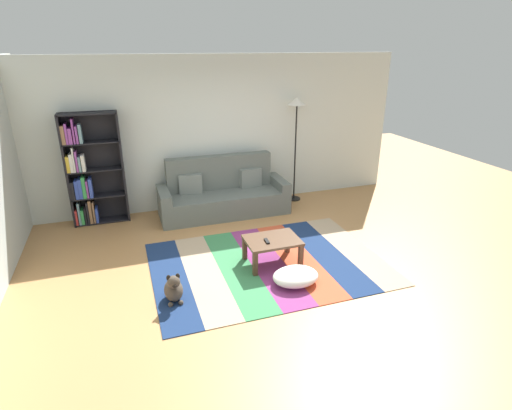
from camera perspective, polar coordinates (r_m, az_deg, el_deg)
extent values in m
plane|color=#B27F4C|center=(5.73, 2.14, -8.21)|extent=(14.00, 14.00, 0.00)
cube|color=silver|center=(7.56, -4.68, 10.11)|extent=(6.80, 0.10, 2.70)
cube|color=navy|center=(5.47, -11.94, -10.24)|extent=(0.45, 2.26, 0.01)
cube|color=tan|center=(5.52, -7.27, -9.58)|extent=(0.45, 2.26, 0.01)
cube|color=#387F4C|center=(5.61, -2.72, -8.88)|extent=(0.45, 2.26, 0.01)
cube|color=#843370|center=(5.73, 1.64, -8.16)|extent=(0.45, 2.26, 0.01)
cube|color=#C64C2D|center=(5.88, 5.78, -7.42)|extent=(0.45, 2.26, 0.01)
cube|color=navy|center=(6.07, 9.68, -6.69)|extent=(0.45, 2.26, 0.01)
cube|color=tan|center=(6.28, 13.33, -5.97)|extent=(0.45, 2.26, 0.01)
cube|color=#59605B|center=(7.29, -4.47, 0.23)|extent=(1.90, 0.80, 0.40)
cube|color=#59605B|center=(7.40, -5.17, 4.65)|extent=(1.90, 0.20, 0.60)
cube|color=#59605B|center=(7.10, -12.64, -0.16)|extent=(0.18, 0.80, 0.56)
cube|color=#59605B|center=(7.56, 3.17, 1.72)|extent=(0.18, 0.80, 0.56)
cube|color=slate|center=(7.23, -9.14, 2.87)|extent=(0.42, 0.19, 0.36)
cube|color=slate|center=(7.47, -0.80, 3.78)|extent=(0.42, 0.19, 0.36)
cube|color=black|center=(7.25, -24.92, 4.21)|extent=(0.04, 0.28, 1.86)
cube|color=black|center=(7.20, -18.11, 5.06)|extent=(0.04, 0.28, 1.86)
cube|color=black|center=(7.34, -21.51, 4.92)|extent=(0.90, 0.01, 1.86)
cube|color=black|center=(7.51, -20.59, -2.00)|extent=(0.86, 0.28, 0.02)
cube|color=black|center=(7.35, -21.05, 1.25)|extent=(0.86, 0.28, 0.02)
cube|color=black|center=(7.21, -21.53, 4.64)|extent=(0.86, 0.28, 0.02)
cube|color=black|center=(7.10, -22.03, 8.14)|extent=(0.86, 0.28, 0.02)
cube|color=black|center=(7.02, -22.56, 11.74)|extent=(0.86, 0.28, 0.02)
cube|color=red|center=(7.49, -23.74, -1.39)|extent=(0.03, 0.26, 0.26)
cube|color=#668C99|center=(7.45, -23.45, -0.93)|extent=(0.03, 0.25, 0.38)
cube|color=green|center=(7.46, -23.04, -1.38)|extent=(0.05, 0.23, 0.25)
cube|color=black|center=(7.47, -22.70, -1.19)|extent=(0.03, 0.25, 0.28)
cube|color=black|center=(7.42, -22.44, -0.89)|extent=(0.03, 0.20, 0.37)
cube|color=#8C6647|center=(7.40, -22.12, -0.81)|extent=(0.05, 0.16, 0.40)
cube|color=#8C6647|center=(7.43, -21.71, -0.80)|extent=(0.03, 0.24, 0.36)
cube|color=#334CB2|center=(7.45, -21.33, -1.17)|extent=(0.04, 0.24, 0.24)
cube|color=black|center=(7.31, -24.23, 1.99)|extent=(0.05, 0.23, 0.29)
cube|color=#334CB2|center=(7.29, -23.76, 2.07)|extent=(0.05, 0.20, 0.31)
cube|color=#334CB2|center=(7.31, -23.33, 2.25)|extent=(0.05, 0.26, 0.32)
cube|color=green|center=(7.29, -22.90, 2.40)|extent=(0.05, 0.23, 0.36)
cube|color=purple|center=(7.28, -22.50, 2.16)|extent=(0.03, 0.19, 0.29)
cube|color=#334CB2|center=(7.28, -22.10, 2.35)|extent=(0.05, 0.22, 0.32)
cube|color=gold|center=(7.20, -24.76, 5.29)|extent=(0.05, 0.24, 0.26)
cube|color=silver|center=(7.18, -24.37, 5.46)|extent=(0.05, 0.23, 0.29)
cube|color=silver|center=(7.14, -24.13, 5.83)|extent=(0.03, 0.17, 0.40)
cube|color=purple|center=(7.16, -23.78, 5.67)|extent=(0.03, 0.20, 0.33)
cube|color=#668C99|center=(7.18, -23.41, 5.40)|extent=(0.04, 0.23, 0.24)
cube|color=silver|center=(7.14, -22.99, 5.48)|extent=(0.05, 0.17, 0.27)
cube|color=#8C6647|center=(7.09, -25.35, 8.90)|extent=(0.05, 0.22, 0.29)
cube|color=purple|center=(7.07, -24.97, 9.06)|extent=(0.03, 0.19, 0.32)
cube|color=purple|center=(7.09, -24.52, 8.85)|extent=(0.05, 0.23, 0.25)
cube|color=purple|center=(7.08, -24.16, 9.47)|extent=(0.03, 0.25, 0.38)
cube|color=purple|center=(7.08, -23.75, 9.07)|extent=(0.03, 0.25, 0.27)
cube|color=#668C99|center=(7.05, -23.35, 9.18)|extent=(0.04, 0.19, 0.30)
cube|color=#513826|center=(5.58, 2.30, -4.94)|extent=(0.73, 0.54, 0.04)
cube|color=#513826|center=(5.37, -0.11, -8.24)|extent=(0.06, 0.06, 0.33)
cube|color=#513826|center=(5.59, 6.27, -7.13)|extent=(0.06, 0.06, 0.33)
cube|color=#513826|center=(5.76, -1.59, -6.06)|extent=(0.06, 0.06, 0.33)
cube|color=#513826|center=(5.96, 4.41, -5.11)|extent=(0.06, 0.06, 0.33)
ellipsoid|color=white|center=(5.26, 5.55, -9.90)|extent=(0.59, 0.47, 0.20)
ellipsoid|color=#473D33|center=(5.03, -11.46, -11.59)|extent=(0.22, 0.30, 0.26)
sphere|color=#473D33|center=(4.85, -11.43, -10.51)|extent=(0.15, 0.15, 0.15)
ellipsoid|color=black|center=(4.81, -11.32, -10.98)|extent=(0.06, 0.07, 0.05)
ellipsoid|color=black|center=(4.84, -12.14, -9.95)|extent=(0.05, 0.04, 0.08)
ellipsoid|color=black|center=(4.85, -10.89, -9.78)|extent=(0.05, 0.04, 0.08)
sphere|color=#473D33|center=(4.97, -11.85, -13.47)|extent=(0.06, 0.06, 0.06)
sphere|color=#473D33|center=(4.98, -10.45, -13.27)|extent=(0.06, 0.06, 0.06)
cylinder|color=black|center=(8.06, 5.27, 0.91)|extent=(0.26, 0.26, 0.02)
cylinder|color=black|center=(7.78, 5.50, 7.19)|extent=(0.03, 0.03, 1.80)
cone|color=white|center=(7.60, 5.76, 14.27)|extent=(0.32, 0.32, 0.14)
cube|color=black|center=(5.49, 1.53, -5.05)|extent=(0.05, 0.15, 0.02)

